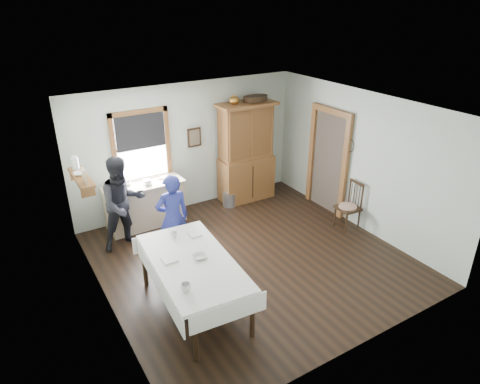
# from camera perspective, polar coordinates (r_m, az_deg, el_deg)

# --- Properties ---
(room) EXTENTS (5.01, 5.01, 2.70)m
(room) POSITION_cam_1_polar(r_m,az_deg,el_deg) (7.05, 1.58, 0.33)
(room) COLOR black
(room) RESTS_ON ground
(window) EXTENTS (1.18, 0.07, 1.48)m
(window) POSITION_cam_1_polar(r_m,az_deg,el_deg) (8.64, -13.06, 6.42)
(window) COLOR white
(window) RESTS_ON room
(doorway) EXTENTS (0.09, 1.14, 2.22)m
(doorway) POSITION_cam_1_polar(r_m,az_deg,el_deg) (9.16, 11.70, 4.49)
(doorway) COLOR #483D33
(doorway) RESTS_ON room
(wall_shelf) EXTENTS (0.24, 1.00, 0.44)m
(wall_shelf) POSITION_cam_1_polar(r_m,az_deg,el_deg) (7.51, -20.51, 2.12)
(wall_shelf) COLOR brown
(wall_shelf) RESTS_ON room
(framed_picture) EXTENTS (0.30, 0.04, 0.40)m
(framed_picture) POSITION_cam_1_polar(r_m,az_deg,el_deg) (9.06, -6.10, 7.25)
(framed_picture) COLOR black
(framed_picture) RESTS_ON room
(rug_beater) EXTENTS (0.01, 0.27, 0.27)m
(rug_beater) POSITION_cam_1_polar(r_m,az_deg,el_deg) (8.61, 14.44, 6.82)
(rug_beater) COLOR black
(rug_beater) RESTS_ON room
(work_counter) EXTENTS (1.59, 0.64, 0.90)m
(work_counter) POSITION_cam_1_polar(r_m,az_deg,el_deg) (8.77, -12.49, -1.63)
(work_counter) COLOR tan
(work_counter) RESTS_ON room
(china_hutch) EXTENTS (1.30, 0.63, 2.21)m
(china_hutch) POSITION_cam_1_polar(r_m,az_deg,el_deg) (9.45, 0.85, 5.28)
(china_hutch) COLOR brown
(china_hutch) RESTS_ON room
(dining_table) EXTENTS (1.26, 2.19, 0.85)m
(dining_table) POSITION_cam_1_polar(r_m,az_deg,el_deg) (6.42, -6.18, -12.20)
(dining_table) COLOR white
(dining_table) RESTS_ON room
(spindle_chair) EXTENTS (0.47, 0.47, 0.97)m
(spindle_chair) POSITION_cam_1_polar(r_m,az_deg,el_deg) (8.69, 14.22, -1.80)
(spindle_chair) COLOR black
(spindle_chair) RESTS_ON room
(pail) EXTENTS (0.38, 0.38, 0.31)m
(pail) POSITION_cam_1_polar(r_m,az_deg,el_deg) (9.45, -1.42, -0.96)
(pail) COLOR #9B9DA3
(pail) RESTS_ON room
(wicker_basket) EXTENTS (0.41, 0.31, 0.22)m
(wicker_basket) POSITION_cam_1_polar(r_m,az_deg,el_deg) (9.57, -1.00, -0.92)
(wicker_basket) COLOR #A28349
(wicker_basket) RESTS_ON room
(woman_blue) EXTENTS (0.57, 0.41, 1.48)m
(woman_blue) POSITION_cam_1_polar(r_m,az_deg,el_deg) (7.44, -8.92, -3.85)
(woman_blue) COLOR navy
(woman_blue) RESTS_ON room
(figure_dark) EXTENTS (0.85, 0.69, 1.62)m
(figure_dark) POSITION_cam_1_polar(r_m,az_deg,el_deg) (7.96, -15.28, -1.88)
(figure_dark) COLOR black
(figure_dark) RESTS_ON room
(table_cup_a) EXTENTS (0.16, 0.16, 0.10)m
(table_cup_a) POSITION_cam_1_polar(r_m,az_deg,el_deg) (5.61, -7.24, -12.48)
(table_cup_a) COLOR silver
(table_cup_a) RESTS_ON dining_table
(table_cup_b) EXTENTS (0.11, 0.11, 0.10)m
(table_cup_b) POSITION_cam_1_polar(r_m,az_deg,el_deg) (6.73, -8.78, -5.65)
(table_cup_b) COLOR silver
(table_cup_b) RESTS_ON dining_table
(table_bowl) EXTENTS (0.24, 0.24, 0.05)m
(table_bowl) POSITION_cam_1_polar(r_m,az_deg,el_deg) (6.20, -5.40, -8.56)
(table_bowl) COLOR silver
(table_bowl) RESTS_ON dining_table
(counter_book) EXTENTS (0.30, 0.30, 0.02)m
(counter_book) POSITION_cam_1_polar(r_m,az_deg,el_deg) (8.66, -10.03, 1.61)
(counter_book) COLOR brown
(counter_book) RESTS_ON work_counter
(counter_bowl) EXTENTS (0.20, 0.20, 0.06)m
(counter_bowl) POSITION_cam_1_polar(r_m,az_deg,el_deg) (8.60, -14.88, 1.08)
(counter_bowl) COLOR silver
(counter_bowl) RESTS_ON work_counter
(shelf_bowl) EXTENTS (0.22, 0.22, 0.05)m
(shelf_bowl) POSITION_cam_1_polar(r_m,az_deg,el_deg) (7.51, -20.56, 2.32)
(shelf_bowl) COLOR silver
(shelf_bowl) RESTS_ON wall_shelf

